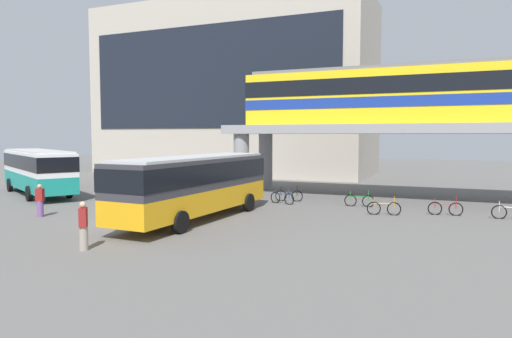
% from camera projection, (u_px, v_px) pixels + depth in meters
% --- Properties ---
extents(ground_plane, '(120.00, 120.00, 0.00)m').
position_uv_depth(ground_plane, '(223.00, 198.00, 31.60)').
color(ground_plane, '#605E5B').
extents(station_building, '(30.87, 12.77, 18.70)m').
position_uv_depth(station_building, '(235.00, 91.00, 53.07)').
color(station_building, '#B2A899').
rests_on(station_building, ground_plane).
extents(elevated_platform, '(26.40, 6.22, 4.98)m').
position_uv_depth(elevated_platform, '(423.00, 136.00, 30.16)').
color(elevated_platform, gray).
rests_on(elevated_platform, ground_plane).
extents(train, '(22.24, 2.96, 3.84)m').
position_uv_depth(train, '(409.00, 94.00, 30.34)').
color(train, yellow).
rests_on(train, elevated_platform).
extents(bus_main, '(3.12, 11.14, 3.22)m').
position_uv_depth(bus_main, '(195.00, 181.00, 23.27)').
color(bus_main, orange).
rests_on(bus_main, ground_plane).
extents(bus_secondary, '(10.87, 7.62, 3.22)m').
position_uv_depth(bus_secondary, '(38.00, 167.00, 33.08)').
color(bus_secondary, teal).
rests_on(bus_secondary, ground_plane).
extents(bicycle_red, '(1.78, 0.35, 1.04)m').
position_uv_depth(bicycle_red, '(445.00, 209.00, 24.68)').
color(bicycle_red, black).
rests_on(bicycle_red, ground_plane).
extents(bicycle_green, '(1.79, 0.18, 1.04)m').
position_uv_depth(bicycle_green, '(359.00, 201.00, 27.70)').
color(bicycle_green, black).
rests_on(bicycle_green, ground_plane).
extents(bicycle_silver, '(1.79, 0.06, 1.04)m').
position_uv_depth(bicycle_silver, '(511.00, 213.00, 23.41)').
color(bicycle_silver, black).
rests_on(bicycle_silver, ground_plane).
extents(bicycle_orange, '(1.76, 0.43, 1.04)m').
position_uv_depth(bicycle_orange, '(384.00, 208.00, 24.75)').
color(bicycle_orange, black).
rests_on(bicycle_orange, ground_plane).
extents(bicycle_black, '(1.75, 0.50, 1.04)m').
position_uv_depth(bicycle_black, '(289.00, 196.00, 29.97)').
color(bicycle_black, black).
rests_on(bicycle_black, ground_plane).
extents(bicycle_blue, '(1.74, 0.54, 1.04)m').
position_uv_depth(bicycle_blue, '(282.00, 198.00, 28.87)').
color(bicycle_blue, black).
rests_on(bicycle_blue, ground_plane).
extents(pedestrian_near_building, '(0.46, 0.37, 1.72)m').
position_uv_depth(pedestrian_near_building, '(40.00, 201.00, 24.17)').
color(pedestrian_near_building, '#724C8C').
rests_on(pedestrian_near_building, ground_plane).
extents(pedestrian_waiting_near_stop, '(0.43, 0.48, 1.82)m').
position_uv_depth(pedestrian_waiting_near_stop, '(83.00, 227.00, 17.11)').
color(pedestrian_waiting_near_stop, gray).
rests_on(pedestrian_waiting_near_stop, ground_plane).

